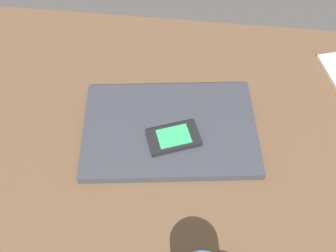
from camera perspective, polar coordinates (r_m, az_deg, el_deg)
The scene contains 3 objects.
desk_surface at distance 75.06cm, azimuth 2.96°, elevation -4.35°, with size 120.00×80.00×3.00cm, color brown.
laptop_closed at distance 75.23cm, azimuth -0.00°, elevation -0.44°, with size 35.78×23.33×1.96cm, color #33353D.
cell_phone_on_laptop at distance 72.13cm, azimuth 0.61°, elevation -1.86°, with size 11.73×9.20×1.32cm.
Camera 1 is at (0.38, -37.59, 66.47)cm, focal length 38.51 mm.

